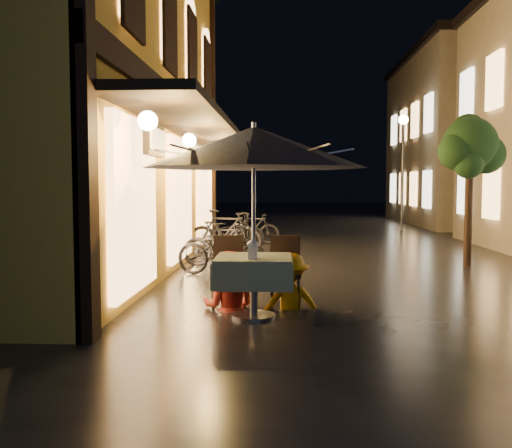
# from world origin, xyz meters

# --- Properties ---
(ground) EXTENTS (90.00, 90.00, 0.00)m
(ground) POSITION_xyz_m (0.00, 0.00, 0.00)
(ground) COLOR black
(ground) RESTS_ON ground
(west_building) EXTENTS (5.90, 11.40, 7.40)m
(west_building) POSITION_xyz_m (-5.72, 4.00, 3.71)
(west_building) COLOR gold
(west_building) RESTS_ON ground
(east_building_far) EXTENTS (7.30, 10.30, 7.30)m
(east_building_far) POSITION_xyz_m (7.49, 18.00, 3.66)
(east_building_far) COLOR tan
(east_building_far) RESTS_ON ground
(street_tree) EXTENTS (1.43, 1.20, 3.15)m
(street_tree) POSITION_xyz_m (2.41, 4.51, 2.42)
(street_tree) COLOR black
(street_tree) RESTS_ON ground
(streetlamp_far) EXTENTS (0.36, 0.36, 4.23)m
(streetlamp_far) POSITION_xyz_m (3.00, 14.00, 2.92)
(streetlamp_far) COLOR #59595E
(streetlamp_far) RESTS_ON ground
(cafe_table) EXTENTS (0.99, 0.99, 0.78)m
(cafe_table) POSITION_xyz_m (-1.74, -0.18, 0.59)
(cafe_table) COLOR #59595E
(cafe_table) RESTS_ON ground
(patio_umbrella) EXTENTS (2.85, 2.85, 2.46)m
(patio_umbrella) POSITION_xyz_m (-1.74, -0.18, 2.15)
(patio_umbrella) COLOR #59595E
(patio_umbrella) RESTS_ON ground
(cafe_chair_left) EXTENTS (0.42, 0.42, 0.97)m
(cafe_chair_left) POSITION_xyz_m (-2.14, 0.56, 0.54)
(cafe_chair_left) COLOR black
(cafe_chair_left) RESTS_ON ground
(cafe_chair_right) EXTENTS (0.42, 0.42, 0.97)m
(cafe_chair_right) POSITION_xyz_m (-1.34, 0.56, 0.54)
(cafe_chair_right) COLOR black
(cafe_chair_right) RESTS_ON ground
(table_lantern) EXTENTS (0.16, 0.16, 0.25)m
(table_lantern) POSITION_xyz_m (-1.74, -0.38, 0.92)
(table_lantern) COLOR white
(table_lantern) RESTS_ON cafe_table
(person_orange) EXTENTS (0.81, 0.67, 1.54)m
(person_orange) POSITION_xyz_m (-2.11, 0.32, 0.77)
(person_orange) COLOR red
(person_orange) RESTS_ON ground
(person_yellow) EXTENTS (1.04, 0.72, 1.47)m
(person_yellow) POSITION_xyz_m (-1.28, 0.41, 0.73)
(person_yellow) COLOR #CF7F00
(person_yellow) RESTS_ON ground
(bicycle_0) EXTENTS (1.86, 1.01, 0.93)m
(bicycle_0) POSITION_xyz_m (-2.49, 3.10, 0.46)
(bicycle_0) COLOR black
(bicycle_0) RESTS_ON ground
(bicycle_1) EXTENTS (1.57, 0.51, 0.93)m
(bicycle_1) POSITION_xyz_m (-2.67, 4.32, 0.47)
(bicycle_1) COLOR black
(bicycle_1) RESTS_ON ground
(bicycle_2) EXTENTS (1.67, 1.16, 0.83)m
(bicycle_2) POSITION_xyz_m (-2.73, 4.82, 0.42)
(bicycle_2) COLOR black
(bicycle_2) RESTS_ON ground
(bicycle_3) EXTENTS (1.89, 0.88, 1.09)m
(bicycle_3) POSITION_xyz_m (-2.76, 6.04, 0.55)
(bicycle_3) COLOR black
(bicycle_3) RESTS_ON ground
(bicycle_4) EXTENTS (1.93, 0.94, 0.97)m
(bicycle_4) POSITION_xyz_m (-2.78, 7.07, 0.48)
(bicycle_4) COLOR black
(bicycle_4) RESTS_ON ground
(bicycle_5) EXTENTS (1.52, 0.58, 0.89)m
(bicycle_5) POSITION_xyz_m (-2.23, 8.69, 0.45)
(bicycle_5) COLOR black
(bicycle_5) RESTS_ON ground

